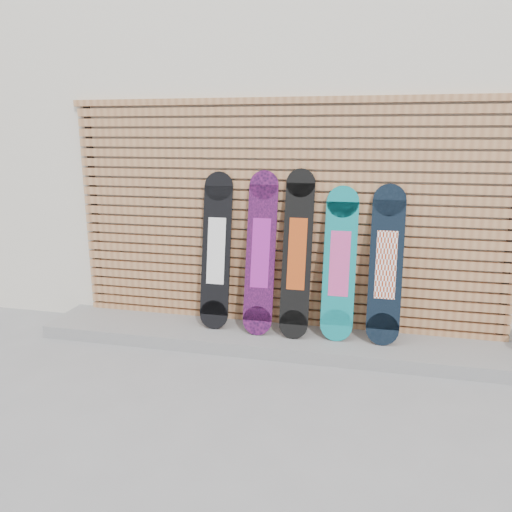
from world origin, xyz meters
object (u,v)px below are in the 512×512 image
Objects in this scene: snowboard_4 at (386,265)px; snowboard_1 at (261,253)px; snowboard_3 at (340,264)px; snowboard_2 at (297,254)px; snowboard_0 at (216,251)px.

snowboard_1 is at bearing -179.36° from snowboard_4.
snowboard_4 is at bearing -0.33° from snowboard_3.
snowboard_1 is 0.99× the size of snowboard_2.
snowboard_3 is (0.39, 0.02, -0.07)m from snowboard_2.
snowboard_3 is at bearing 179.67° from snowboard_4.
snowboard_1 is at bearing -178.82° from snowboard_3.
snowboard_2 is (0.79, -0.03, 0.02)m from snowboard_0.
snowboard_3 is at bearing -0.61° from snowboard_0.
snowboard_1 is 1.09× the size of snowboard_3.
snowboard_3 is at bearing 2.81° from snowboard_2.
snowboard_0 is 0.45m from snowboard_1.
snowboard_2 is 0.80m from snowboard_4.
snowboard_0 is at bearing 176.43° from snowboard_1.
snowboard_0 is 1.08× the size of snowboard_3.
snowboard_4 is at bearing 1.20° from snowboard_2.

